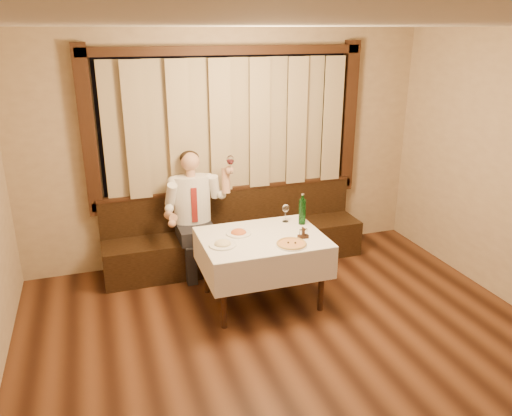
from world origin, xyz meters
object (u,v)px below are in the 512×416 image
object	(u,v)px
dining_table	(262,246)
pasta_cream	(223,242)
cruet_caddy	(303,234)
seated_man	(194,205)
pasta_red	(238,231)
green_bottle	(302,211)
pizza	(291,244)
banquette	(235,239)

from	to	relation	value
dining_table	pasta_cream	bearing A→B (deg)	-167.97
cruet_caddy	seated_man	world-z (taller)	seated_man
pasta_red	green_bottle	xyz separation A→B (m)	(0.74, 0.06, 0.11)
pizza	green_bottle	size ratio (longest dim) A/B	0.90
dining_table	green_bottle	size ratio (longest dim) A/B	3.64
pizza	green_bottle	xyz separation A→B (m)	(0.33, 0.50, 0.13)
pizza	pasta_cream	xyz separation A→B (m)	(-0.65, 0.21, 0.02)
banquette	pasta_red	world-z (taller)	banquette
dining_table	seated_man	bearing A→B (deg)	119.06
green_bottle	seated_man	distance (m)	1.28
pasta_cream	green_bottle	bearing A→B (deg)	16.43
dining_table	green_bottle	xyz separation A→B (m)	(0.53, 0.19, 0.25)
pasta_cream	cruet_caddy	distance (m)	0.84
pasta_cream	pizza	bearing A→B (deg)	-17.71
dining_table	pasta_red	distance (m)	0.29
banquette	dining_table	xyz separation A→B (m)	(0.00, -1.02, 0.34)
banquette	green_bottle	size ratio (longest dim) A/B	9.17
dining_table	pasta_cream	xyz separation A→B (m)	(-0.45, -0.10, 0.14)
pasta_red	pasta_cream	size ratio (longest dim) A/B	0.95
banquette	seated_man	bearing A→B (deg)	-170.09
seated_man	cruet_caddy	bearing A→B (deg)	-50.81
pasta_cream	seated_man	distance (m)	1.03
green_bottle	seated_man	bearing A→B (deg)	144.78
cruet_caddy	banquette	bearing A→B (deg)	106.65
pizza	green_bottle	world-z (taller)	green_bottle
pasta_cream	pasta_red	bearing A→B (deg)	45.00
banquette	seated_man	distance (m)	0.75
pasta_red	green_bottle	distance (m)	0.75
pizza	pasta_cream	world-z (taller)	pasta_cream
pasta_red	cruet_caddy	bearing A→B (deg)	-27.57
banquette	pizza	bearing A→B (deg)	-81.28
cruet_caddy	pasta_cream	bearing A→B (deg)	173.39
pizza	pasta_red	xyz separation A→B (m)	(-0.42, 0.44, 0.02)
pasta_cream	seated_man	xyz separation A→B (m)	(-0.07, 1.03, 0.05)
banquette	green_bottle	distance (m)	1.15
pizza	green_bottle	bearing A→B (deg)	56.63
cruet_caddy	seated_man	bearing A→B (deg)	128.04
pasta_red	cruet_caddy	size ratio (longest dim) A/B	2.27
pizza	seated_man	xyz separation A→B (m)	(-0.72, 1.24, 0.08)
green_bottle	pasta_cream	bearing A→B (deg)	-163.57
banquette	cruet_caddy	distance (m)	1.35
seated_man	green_bottle	bearing A→B (deg)	-35.22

